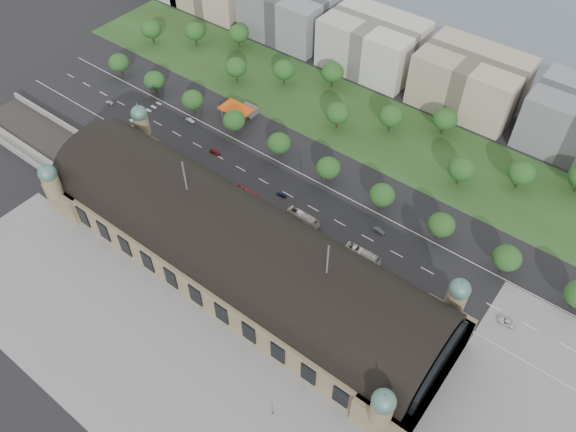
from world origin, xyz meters
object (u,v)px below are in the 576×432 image
Objects in this scene: traffic_car_1 at (190,120)px; traffic_car_5 at (379,231)px; traffic_car_3 at (215,152)px; bus_west at (247,195)px; bus_mid at (303,218)px; parked_car_5 at (210,186)px; petrol_station at (243,110)px; parked_car_0 at (147,145)px; traffic_car_4 at (281,194)px; traffic_car_6 at (506,322)px; pedestrian_0 at (273,414)px; parked_car_2 at (145,143)px; parked_car_4 at (166,165)px; parked_car_1 at (147,145)px; bus_east at (363,255)px; parked_car_3 at (188,177)px; parked_car_6 at (231,192)px; traffic_car_0 at (110,102)px.

traffic_car_5 is at bearing -91.70° from traffic_car_1.
bus_west is (27.15, -11.67, 1.06)m from traffic_car_3.
parked_car_5 is at bearing 102.53° from bus_mid.
parked_car_0 is (-18.34, -40.53, -2.24)m from petrol_station.
traffic_car_4 is 90.89m from traffic_car_6.
parked_car_5 is 94.54m from pedestrian_0.
parked_car_2 is at bearing 170.67° from traffic_car_1.
bus_west is (-48.94, -15.94, 1.00)m from traffic_car_5.
parked_car_2 is at bearing -117.89° from parked_car_5.
pedestrian_0 is at bearing -45.96° from petrol_station.
traffic_car_5 is at bearing 69.44° from parked_car_4.
parked_car_1 is at bearing 115.18° from traffic_car_3.
bus_east is (65.77, 6.40, 1.21)m from parked_car_5.
parked_car_2 reaches higher than parked_car_5.
parked_car_3 is 19.43m from parked_car_6.
parked_car_1 is at bearing -116.02° from parked_car_6.
traffic_car_6 is 107.38m from parked_car_6.
parked_car_0 is at bearing 168.97° from pedestrian_0.
bus_east is at bearing -99.73° from traffic_car_3.
traffic_car_1 is 49.33m from parked_car_6.
traffic_car_0 reaches higher than parked_car_6.
bus_mid is 26.63m from bus_east.
traffic_car_5 is 13.99m from bus_east.
parked_car_6 is at bearing 80.27° from parked_car_5.
traffic_car_3 is 0.99× the size of parked_car_5.
traffic_car_0 is at bearing 86.55° from bus_east.
traffic_car_3 is 2.42× the size of pedestrian_0.
bus_east is 6.97× the size of pedestrian_0.
pedestrian_0 reaches higher than parked_car_1.
traffic_car_6 is at bearing -84.56° from bus_west.
parked_car_2 is 1.43× the size of parked_car_4.
traffic_car_0 is at bearing -128.08° from parked_car_3.
parked_car_1 is at bearing -123.94° from parked_car_3.
parked_car_3 is at bearing 107.28° from traffic_car_5.
parked_car_1 is at bearing 93.30° from bus_west.
petrol_station reaches higher than bus_mid.
traffic_car_1 is 36.41m from parked_car_3.
parked_car_2 is 0.42× the size of bus_mid.
traffic_car_0 is 0.74× the size of parked_car_2.
parked_car_4 is at bearing 105.08° from traffic_car_5.
petrol_station is 3.13× the size of traffic_car_5.
bus_mid reaches higher than parked_car_0.
traffic_car_3 is 29.57m from bus_west.
traffic_car_5 is 0.33× the size of bus_east.
traffic_car_4 is 0.87× the size of parked_car_3.
bus_west is (37.56, 6.00, 1.10)m from parked_car_4.
parked_car_0 is (-101.92, -18.18, -0.02)m from traffic_car_5.
traffic_car_4 is (97.97, 1.25, -0.00)m from traffic_car_0.
traffic_car_6 is at bearing 60.82° from parked_car_4.
parked_car_5 is at bearing 159.60° from pedestrian_0.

